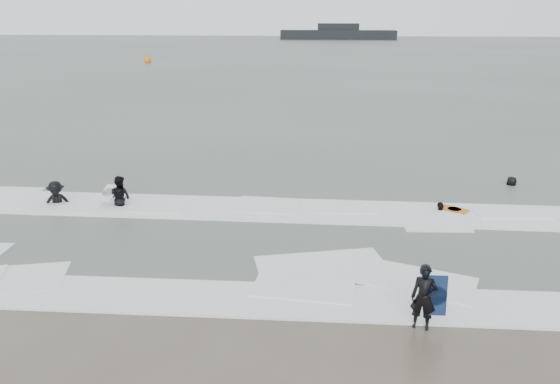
# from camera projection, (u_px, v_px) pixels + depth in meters

# --- Properties ---
(ground) EXTENTS (320.00, 320.00, 0.00)m
(ground) POSITION_uv_depth(u_px,v_px,m) (263.00, 290.00, 14.55)
(ground) COLOR brown
(ground) RESTS_ON ground
(sea) EXTENTS (320.00, 320.00, 0.00)m
(sea) POSITION_uv_depth(u_px,v_px,m) (320.00, 56.00, 90.18)
(sea) COLOR #47544C
(sea) RESTS_ON ground
(surfer_centre) EXTENTS (0.67, 0.52, 1.62)m
(surfer_centre) POSITION_uv_depth(u_px,v_px,m) (421.00, 328.00, 12.80)
(surfer_centre) COLOR black
(surfer_centre) RESTS_ON ground
(surfer_wading) EXTENTS (1.02, 0.91, 1.75)m
(surfer_wading) POSITION_uv_depth(u_px,v_px,m) (121.00, 206.00, 20.82)
(surfer_wading) COLOR black
(surfer_wading) RESTS_ON ground
(surfer_breaker) EXTENTS (1.33, 1.02, 1.81)m
(surfer_breaker) POSITION_uv_depth(u_px,v_px,m) (57.00, 205.00, 20.89)
(surfer_breaker) COLOR black
(surfer_breaker) RESTS_ON ground
(surfer_right_near) EXTENTS (0.97, 0.69, 1.53)m
(surfer_right_near) POSITION_uv_depth(u_px,v_px,m) (440.00, 212.00, 20.22)
(surfer_right_near) COLOR black
(surfer_right_near) RESTS_ON ground
(surfer_right_far) EXTENTS (0.86, 0.91, 1.56)m
(surfer_right_far) POSITION_uv_depth(u_px,v_px,m) (511.00, 186.00, 23.21)
(surfer_right_far) COLOR black
(surfer_right_far) RESTS_ON ground
(surf_foam) EXTENTS (30.03, 9.06, 0.09)m
(surf_foam) POSITION_uv_depth(u_px,v_px,m) (277.00, 235.00, 18.04)
(surf_foam) COLOR white
(surf_foam) RESTS_ON ground
(bodyboards) EXTENTS (13.75, 8.55, 1.25)m
(bodyboards) POSITION_uv_depth(u_px,v_px,m) (315.00, 223.00, 17.82)
(bodyboards) COLOR #0E1E41
(bodyboards) RESTS_ON ground
(buoy) EXTENTS (1.00, 1.00, 1.65)m
(buoy) POSITION_uv_depth(u_px,v_px,m) (148.00, 60.00, 78.53)
(buoy) COLOR orange
(buoy) RESTS_ON ground
(vessel_horizon) EXTENTS (30.41, 5.43, 4.13)m
(vessel_horizon) POSITION_uv_depth(u_px,v_px,m) (338.00, 34.00, 144.73)
(vessel_horizon) COLOR black
(vessel_horizon) RESTS_ON ground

